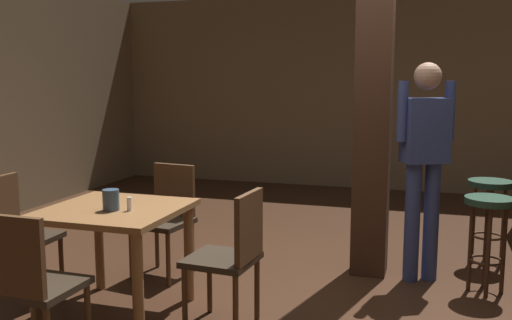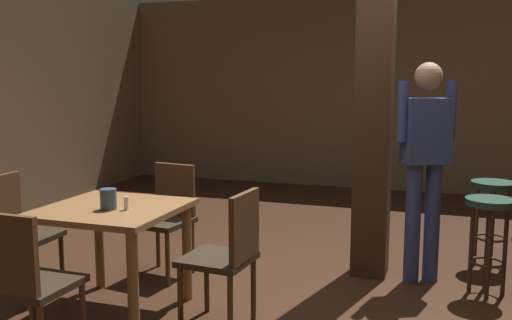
{
  "view_description": "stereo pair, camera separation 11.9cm",
  "coord_description": "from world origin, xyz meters",
  "px_view_note": "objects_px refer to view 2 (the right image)",
  "views": [
    {
      "loc": [
        0.79,
        -3.89,
        1.6
      ],
      "look_at": [
        -0.57,
        0.43,
        0.95
      ],
      "focal_mm": 40.0,
      "sensor_mm": 36.0,
      "label": 1
    },
    {
      "loc": [
        0.9,
        -3.85,
        1.6
      ],
      "look_at": [
        -0.57,
        0.43,
        0.95
      ],
      "focal_mm": 40.0,
      "sensor_mm": 36.0,
      "label": 2
    }
  ],
  "objects_px": {
    "dining_table": "(113,226)",
    "bar_stool_near": "(489,222)",
    "chair_east": "(228,252)",
    "napkin_cup": "(108,199)",
    "chair_south": "(25,280)",
    "standing_person": "(425,156)",
    "salt_shaker": "(127,203)",
    "bar_stool_mid": "(493,202)",
    "chair_west": "(16,229)",
    "chair_north": "(167,213)"
  },
  "relations": [
    {
      "from": "standing_person",
      "to": "chair_east",
      "type": "bearing_deg",
      "value": -131.07
    },
    {
      "from": "dining_table",
      "to": "bar_stool_near",
      "type": "bearing_deg",
      "value": 25.9
    },
    {
      "from": "chair_east",
      "to": "chair_west",
      "type": "distance_m",
      "value": 1.68
    },
    {
      "from": "napkin_cup",
      "to": "salt_shaker",
      "type": "bearing_deg",
      "value": 11.76
    },
    {
      "from": "chair_east",
      "to": "bar_stool_near",
      "type": "xyz_separation_m",
      "value": [
        1.6,
        1.17,
        0.04
      ]
    },
    {
      "from": "chair_north",
      "to": "chair_south",
      "type": "xyz_separation_m",
      "value": [
        -0.0,
        -1.64,
        0.0
      ]
    },
    {
      "from": "salt_shaker",
      "to": "chair_north",
      "type": "bearing_deg",
      "value": 101.15
    },
    {
      "from": "chair_north",
      "to": "standing_person",
      "type": "distance_m",
      "value": 2.1
    },
    {
      "from": "napkin_cup",
      "to": "bar_stool_near",
      "type": "distance_m",
      "value": 2.73
    },
    {
      "from": "chair_west",
      "to": "chair_north",
      "type": "bearing_deg",
      "value": 44.15
    },
    {
      "from": "napkin_cup",
      "to": "bar_stool_near",
      "type": "xyz_separation_m",
      "value": [
        2.41,
        1.26,
        -0.26
      ]
    },
    {
      "from": "chair_east",
      "to": "standing_person",
      "type": "distance_m",
      "value": 1.78
    },
    {
      "from": "bar_stool_near",
      "to": "chair_east",
      "type": "bearing_deg",
      "value": -143.86
    },
    {
      "from": "dining_table",
      "to": "bar_stool_mid",
      "type": "height_order",
      "value": "dining_table"
    },
    {
      "from": "chair_south",
      "to": "bar_stool_mid",
      "type": "bearing_deg",
      "value": 46.9
    },
    {
      "from": "chair_north",
      "to": "chair_west",
      "type": "height_order",
      "value": "same"
    },
    {
      "from": "napkin_cup",
      "to": "standing_person",
      "type": "relative_size",
      "value": 0.08
    },
    {
      "from": "chair_east",
      "to": "dining_table",
      "type": "bearing_deg",
      "value": -179.15
    },
    {
      "from": "napkin_cup",
      "to": "standing_person",
      "type": "bearing_deg",
      "value": 35.64
    },
    {
      "from": "chair_north",
      "to": "napkin_cup",
      "type": "distance_m",
      "value": 0.96
    },
    {
      "from": "chair_east",
      "to": "salt_shaker",
      "type": "xyz_separation_m",
      "value": [
        -0.69,
        -0.07,
        0.28
      ]
    },
    {
      "from": "chair_north",
      "to": "napkin_cup",
      "type": "xyz_separation_m",
      "value": [
        0.05,
        -0.91,
        0.31
      ]
    },
    {
      "from": "chair_south",
      "to": "chair_west",
      "type": "height_order",
      "value": "same"
    },
    {
      "from": "chair_west",
      "to": "standing_person",
      "type": "xyz_separation_m",
      "value": [
        2.8,
        1.27,
        0.5
      ]
    },
    {
      "from": "chair_north",
      "to": "chair_south",
      "type": "distance_m",
      "value": 1.64
    },
    {
      "from": "salt_shaker",
      "to": "bar_stool_mid",
      "type": "height_order",
      "value": "salt_shaker"
    },
    {
      "from": "salt_shaker",
      "to": "bar_stool_mid",
      "type": "xyz_separation_m",
      "value": [
        2.35,
        1.94,
        -0.23
      ]
    },
    {
      "from": "napkin_cup",
      "to": "salt_shaker",
      "type": "xyz_separation_m",
      "value": [
        0.12,
        0.03,
        -0.02
      ]
    },
    {
      "from": "chair_south",
      "to": "chair_east",
      "type": "xyz_separation_m",
      "value": [
        0.86,
        0.83,
        0.0
      ]
    },
    {
      "from": "chair_east",
      "to": "napkin_cup",
      "type": "height_order",
      "value": "chair_east"
    },
    {
      "from": "chair_west",
      "to": "standing_person",
      "type": "relative_size",
      "value": 0.52
    },
    {
      "from": "dining_table",
      "to": "salt_shaker",
      "type": "bearing_deg",
      "value": -20.89
    },
    {
      "from": "bar_stool_mid",
      "to": "chair_south",
      "type": "bearing_deg",
      "value": -133.1
    },
    {
      "from": "standing_person",
      "to": "bar_stool_mid",
      "type": "xyz_separation_m",
      "value": [
        0.54,
        0.59,
        -0.44
      ]
    },
    {
      "from": "chair_south",
      "to": "salt_shaker",
      "type": "distance_m",
      "value": 0.83
    },
    {
      "from": "napkin_cup",
      "to": "bar_stool_near",
      "type": "bearing_deg",
      "value": 27.69
    },
    {
      "from": "napkin_cup",
      "to": "chair_south",
      "type": "bearing_deg",
      "value": -94.45
    },
    {
      "from": "chair_south",
      "to": "napkin_cup",
      "type": "bearing_deg",
      "value": 85.55
    },
    {
      "from": "chair_north",
      "to": "bar_stool_mid",
      "type": "relative_size",
      "value": 1.21
    },
    {
      "from": "chair_south",
      "to": "bar_stool_near",
      "type": "distance_m",
      "value": 3.17
    },
    {
      "from": "napkin_cup",
      "to": "standing_person",
      "type": "height_order",
      "value": "standing_person"
    },
    {
      "from": "napkin_cup",
      "to": "bar_stool_mid",
      "type": "xyz_separation_m",
      "value": [
        2.47,
        1.97,
        -0.25
      ]
    },
    {
      "from": "chair_south",
      "to": "standing_person",
      "type": "distance_m",
      "value": 2.95
    },
    {
      "from": "chair_west",
      "to": "napkin_cup",
      "type": "xyz_separation_m",
      "value": [
        0.87,
        -0.11,
        0.31
      ]
    },
    {
      "from": "dining_table",
      "to": "napkin_cup",
      "type": "xyz_separation_m",
      "value": [
        0.03,
        -0.08,
        0.2
      ]
    },
    {
      "from": "bar_stool_mid",
      "to": "chair_north",
      "type": "bearing_deg",
      "value": -157.26
    },
    {
      "from": "dining_table",
      "to": "salt_shaker",
      "type": "height_order",
      "value": "salt_shaker"
    },
    {
      "from": "chair_south",
      "to": "napkin_cup",
      "type": "xyz_separation_m",
      "value": [
        0.06,
        0.73,
        0.31
      ]
    },
    {
      "from": "bar_stool_near",
      "to": "chair_north",
      "type": "bearing_deg",
      "value": -171.84
    },
    {
      "from": "salt_shaker",
      "to": "standing_person",
      "type": "relative_size",
      "value": 0.05
    }
  ]
}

